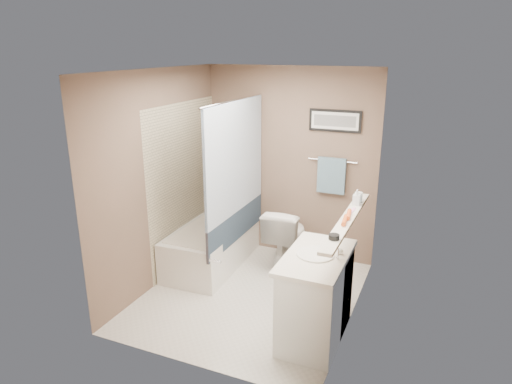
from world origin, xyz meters
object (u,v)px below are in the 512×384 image
at_px(candle_bowl_near, 334,237).
at_px(hair_brush_front, 345,220).
at_px(glass_jar, 358,197).
at_px(soap_bottle, 357,197).
at_px(vanity, 316,299).
at_px(hair_brush_back, 349,214).
at_px(toilet, 286,237).
at_px(bathtub, 213,244).

height_order(candle_bowl_near, hair_brush_front, hair_brush_front).
height_order(glass_jar, soap_bottle, soap_bottle).
xyz_separation_m(vanity, soap_bottle, (0.19, 0.70, 0.79)).
xyz_separation_m(hair_brush_back, glass_jar, (0.00, 0.45, 0.03)).
distance_m(vanity, soap_bottle, 1.08).
relative_size(vanity, candle_bowl_near, 10.00).
height_order(toilet, candle_bowl_near, candle_bowl_near).
xyz_separation_m(bathtub, candle_bowl_near, (1.79, -1.20, 0.89)).
height_order(vanity, candle_bowl_near, candle_bowl_near).
relative_size(bathtub, glass_jar, 15.00).
distance_m(candle_bowl_near, hair_brush_front, 0.40).
relative_size(hair_brush_front, hair_brush_back, 1.00).
bearing_deg(hair_brush_front, bathtub, 155.76).
xyz_separation_m(toilet, glass_jar, (0.92, -0.48, 0.78)).
bearing_deg(glass_jar, vanity, -103.00).
height_order(toilet, vanity, vanity).
height_order(bathtub, candle_bowl_near, candle_bowl_near).
xyz_separation_m(vanity, glass_jar, (0.19, 0.80, 0.77)).
bearing_deg(hair_brush_front, hair_brush_back, 90.00).
xyz_separation_m(candle_bowl_near, hair_brush_back, (0.00, 0.56, 0.00)).
bearing_deg(toilet, hair_brush_back, 132.60).
bearing_deg(candle_bowl_near, bathtub, 146.05).
bearing_deg(hair_brush_front, glass_jar, 90.00).
height_order(candle_bowl_near, soap_bottle, soap_bottle).
relative_size(toilet, vanity, 0.86).
bearing_deg(bathtub, glass_jar, -7.88).
relative_size(toilet, soap_bottle, 4.95).
bearing_deg(glass_jar, hair_brush_front, -90.00).
bearing_deg(glass_jar, hair_brush_back, -90.00).
height_order(candle_bowl_near, hair_brush_back, hair_brush_back).
bearing_deg(bathtub, soap_bottle, -10.98).
bearing_deg(toilet, soap_bottle, 145.87).
xyz_separation_m(bathtub, vanity, (1.60, -0.99, 0.15)).
bearing_deg(toilet, glass_jar, 150.48).
height_order(candle_bowl_near, glass_jar, glass_jar).
distance_m(toilet, soap_bottle, 1.35).
relative_size(candle_bowl_near, hair_brush_back, 0.41).
relative_size(candle_bowl_near, soap_bottle, 0.57).
bearing_deg(soap_bottle, hair_brush_front, -90.00).
bearing_deg(vanity, bathtub, 148.03).
bearing_deg(bathtub, vanity, -33.62).
xyz_separation_m(toilet, hair_brush_front, (0.92, -1.10, 0.75)).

